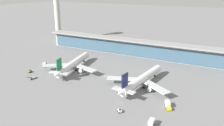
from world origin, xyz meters
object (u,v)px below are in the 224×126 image
object	(u,v)px
airliner_left_stand	(73,64)
service_truck_on_taxiway_white	(120,111)
safety_cone_bravo	(37,74)
safety_cone_charlie	(79,86)
service_truck_near_nose_olive	(30,71)
service_truck_at_far_stand_grey	(33,78)
control_tower	(57,9)
service_truck_mid_apron_blue	(44,65)
service_truck_by_tail_grey	(151,123)
airliner_centre_stand	(141,80)
safety_cone_alpha	(71,83)
service_truck_under_wing_yellow	(168,105)

from	to	relation	value
airliner_left_stand	service_truck_on_taxiway_white	xyz separation A→B (m)	(58.51, -39.35, -3.95)
safety_cone_bravo	safety_cone_charlie	world-z (taller)	same
service_truck_near_nose_olive	service_truck_at_far_stand_grey	xyz separation A→B (m)	(11.19, -8.39, -0.07)
service_truck_at_far_stand_grey	control_tower	bearing A→B (deg)	121.33
service_truck_mid_apron_blue	service_truck_by_tail_grey	bearing A→B (deg)	-21.46
airliner_centre_stand	service_truck_by_tail_grey	bearing A→B (deg)	-63.54
safety_cone_bravo	control_tower	bearing A→B (deg)	121.63
airliner_centre_stand	service_truck_near_nose_olive	world-z (taller)	airliner_centre_stand
service_truck_near_nose_olive	control_tower	distance (m)	113.44
airliner_left_stand	service_truck_mid_apron_blue	xyz separation A→B (m)	(-25.13, -4.18, -3.14)
safety_cone_charlie	airliner_left_stand	bearing A→B (deg)	132.87
control_tower	safety_cone_alpha	bearing A→B (deg)	-46.93
airliner_left_stand	control_tower	distance (m)	112.12
service_truck_by_tail_grey	safety_cone_bravo	xyz separation A→B (m)	(-94.73, 24.06, -1.37)
service_truck_by_tail_grey	safety_cone_charlie	xyz separation A→B (m)	(-55.94, 21.80, -1.37)
service_truck_on_taxiway_white	safety_cone_alpha	xyz separation A→B (m)	(-44.78, 17.91, -0.56)
service_truck_at_far_stand_grey	safety_cone_alpha	world-z (taller)	service_truck_at_far_stand_grey
service_truck_mid_apron_blue	service_truck_on_taxiway_white	bearing A→B (deg)	-22.81
airliner_left_stand	service_truck_under_wing_yellow	distance (m)	82.40
control_tower	safety_cone_bravo	xyz separation A→B (m)	(58.92, -95.67, -35.49)
service_truck_under_wing_yellow	service_truck_at_far_stand_grey	world-z (taller)	service_truck_under_wing_yellow
service_truck_under_wing_yellow	control_tower	bearing A→B (deg)	147.70
service_truck_by_tail_grey	control_tower	world-z (taller)	control_tower
airliner_left_stand	service_truck_near_nose_olive	distance (m)	32.04
service_truck_at_far_stand_grey	safety_cone_bravo	bearing A→B (deg)	117.29
airliner_left_stand	service_truck_on_taxiway_white	bearing A→B (deg)	-33.92
service_truck_by_tail_grey	control_tower	xyz separation A→B (m)	(-153.65, 119.74, 34.11)
service_truck_near_nose_olive	safety_cone_charlie	bearing A→B (deg)	-3.90
service_truck_on_taxiway_white	control_tower	bearing A→B (deg)	139.69
airliner_centre_stand	safety_cone_bravo	xyz separation A→B (m)	(-74.90, -15.78, -4.51)
service_truck_mid_apron_blue	safety_cone_bravo	world-z (taller)	service_truck_mid_apron_blue
airliner_left_stand	service_truck_at_far_stand_grey	size ratio (longest dim) A/B	8.26
service_truck_mid_apron_blue	safety_cone_charlie	distance (m)	49.47
airliner_centre_stand	service_truck_mid_apron_blue	size ratio (longest dim) A/B	7.82
service_truck_under_wing_yellow	airliner_left_stand	bearing A→B (deg)	163.72
service_truck_mid_apron_blue	service_truck_at_far_stand_grey	distance (m)	25.98
safety_cone_alpha	service_truck_under_wing_yellow	bearing A→B (deg)	-1.44
service_truck_by_tail_grey	safety_cone_charlie	world-z (taller)	service_truck_by_tail_grey
service_truck_under_wing_yellow	service_truck_on_taxiway_white	bearing A→B (deg)	-141.61
airliner_left_stand	airliner_centre_stand	size ratio (longest dim) A/B	1.00
service_truck_mid_apron_blue	service_truck_on_taxiway_white	distance (m)	90.73
service_truck_on_taxiway_white	service_truck_at_far_stand_grey	distance (m)	73.53
service_truck_on_taxiway_white	service_truck_near_nose_olive	bearing A→B (deg)	166.54
service_truck_near_nose_olive	service_truck_by_tail_grey	size ratio (longest dim) A/B	0.40
service_truck_by_tail_grey	safety_cone_alpha	xyz separation A→B (m)	(-63.04, 22.80, -1.37)
safety_cone_bravo	safety_cone_charlie	xyz separation A→B (m)	(38.78, -2.26, 0.00)
service_truck_on_taxiway_white	service_truck_at_far_stand_grey	xyz separation A→B (m)	(-72.59, 11.66, -0.07)
airliner_centre_stand	service_truck_by_tail_grey	world-z (taller)	airliner_centre_stand
service_truck_under_wing_yellow	service_truck_by_tail_grey	xyz separation A→B (m)	(-2.27, -21.16, 0.00)
airliner_left_stand	service_truck_at_far_stand_grey	xyz separation A→B (m)	(-14.08, -27.68, -4.02)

